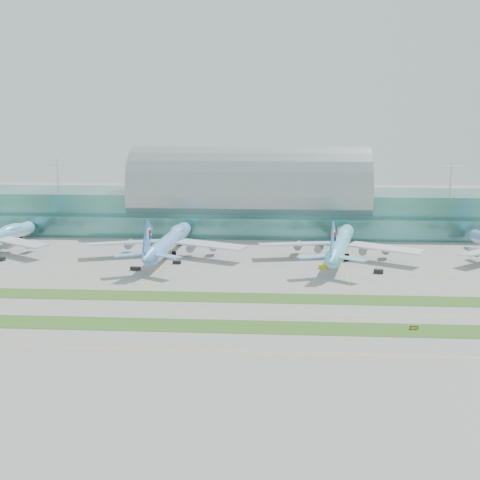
# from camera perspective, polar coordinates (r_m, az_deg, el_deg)

# --- Properties ---
(ground) EXTENTS (700.00, 700.00, 0.00)m
(ground) POSITION_cam_1_polar(r_m,az_deg,el_deg) (217.73, -1.01, -5.07)
(ground) COLOR gray
(ground) RESTS_ON ground
(terminal) EXTENTS (340.00, 69.10, 36.00)m
(terminal) POSITION_cam_1_polar(r_m,az_deg,el_deg) (340.87, 0.87, 3.21)
(terminal) COLOR #3D7A75
(terminal) RESTS_ON ground
(grass_strip_near) EXTENTS (420.00, 12.00, 0.08)m
(grass_strip_near) POSITION_cam_1_polar(r_m,az_deg,el_deg) (191.08, -1.74, -7.37)
(grass_strip_near) COLOR #2D591E
(grass_strip_near) RESTS_ON ground
(grass_strip_far) EXTENTS (420.00, 12.00, 0.08)m
(grass_strip_far) POSITION_cam_1_polar(r_m,az_deg,el_deg) (219.64, -0.96, -4.92)
(grass_strip_far) COLOR #2D591E
(grass_strip_far) RESTS_ON ground
(taxiline_a) EXTENTS (420.00, 0.35, 0.01)m
(taxiline_a) POSITION_cam_1_polar(r_m,az_deg,el_deg) (172.32, -2.41, -9.46)
(taxiline_a) COLOR yellow
(taxiline_a) RESTS_ON ground
(taxiline_b) EXTENTS (420.00, 0.35, 0.01)m
(taxiline_b) POSITION_cam_1_polar(r_m,az_deg,el_deg) (204.36, -1.35, -6.15)
(taxiline_b) COLOR yellow
(taxiline_b) RESTS_ON ground
(taxiline_c) EXTENTS (420.00, 0.35, 0.01)m
(taxiline_c) POSITION_cam_1_polar(r_m,az_deg,el_deg) (235.02, -0.63, -3.86)
(taxiline_c) COLOR yellow
(taxiline_c) RESTS_ON ground
(taxiline_d) EXTENTS (420.00, 0.35, 0.01)m
(taxiline_d) POSITION_cam_1_polar(r_m,az_deg,el_deg) (256.29, -0.23, -2.61)
(taxiline_d) COLOR yellow
(taxiline_d) RESTS_ON ground
(airliner_b) EXTENTS (68.16, 77.45, 21.31)m
(airliner_b) POSITION_cam_1_polar(r_m,az_deg,el_deg) (281.48, -6.09, -0.08)
(airliner_b) COLOR #6CAEEF
(airliner_b) RESTS_ON ground
(airliner_c) EXTENTS (66.70, 76.50, 21.13)m
(airliner_c) POSITION_cam_1_polar(r_m,az_deg,el_deg) (278.63, 8.59, -0.26)
(airliner_c) COLOR #71E4F9
(airliner_c) RESTS_ON ground
(gse_b) EXTENTS (4.19, 3.12, 1.61)m
(gse_b) POSITION_cam_1_polar(r_m,az_deg,el_deg) (289.57, -19.78, -1.52)
(gse_b) COLOR black
(gse_b) RESTS_ON ground
(gse_c) EXTENTS (4.07, 2.94, 1.40)m
(gse_c) POSITION_cam_1_polar(r_m,az_deg,el_deg) (259.55, -8.92, -2.41)
(gse_c) COLOR black
(gse_c) RESTS_ON ground
(gse_d) EXTENTS (3.30, 2.08, 1.34)m
(gse_d) POSITION_cam_1_polar(r_m,az_deg,el_deg) (268.29, -5.40, -1.90)
(gse_d) COLOR black
(gse_d) RESTS_ON ground
(gse_e) EXTENTS (3.61, 2.63, 1.50)m
(gse_e) POSITION_cam_1_polar(r_m,az_deg,el_deg) (261.36, 7.12, -2.26)
(gse_e) COLOR #DDB50D
(gse_e) RESTS_ON ground
(gse_f) EXTENTS (3.85, 2.71, 1.62)m
(gse_f) POSITION_cam_1_polar(r_m,az_deg,el_deg) (256.81, 11.74, -2.63)
(gse_f) COLOR black
(gse_f) RESTS_ON ground
(taxiway_sign_east) EXTENTS (2.43, 0.37, 1.03)m
(taxiway_sign_east) POSITION_cam_1_polar(r_m,az_deg,el_deg) (194.25, 14.63, -7.27)
(taxiway_sign_east) COLOR black
(taxiway_sign_east) RESTS_ON ground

